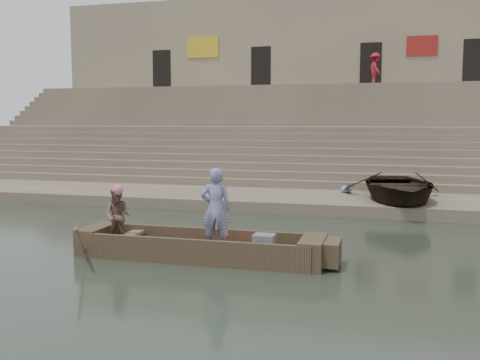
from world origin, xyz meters
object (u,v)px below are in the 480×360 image
at_px(television, 264,243).
at_px(beached_rowboat, 398,186).
at_px(standing_man, 216,209).
at_px(pedestrian, 375,69).
at_px(rowing_man, 118,216).
at_px(main_rowboat, 200,253).

height_order(television, beached_rowboat, beached_rowboat).
height_order(standing_man, pedestrian, pedestrian).
xyz_separation_m(beached_rowboat, pedestrian, (-1.20, 15.08, 5.28)).
distance_m(standing_man, rowing_man, 2.37).
distance_m(main_rowboat, beached_rowboat, 8.80).
relative_size(standing_man, pedestrian, 0.95).
distance_m(beached_rowboat, pedestrian, 16.02).
bearing_deg(beached_rowboat, rowing_man, -137.78).
bearing_deg(rowing_man, standing_man, -6.01).
bearing_deg(rowing_man, pedestrian, 69.88).
distance_m(rowing_man, television, 3.47).
xyz_separation_m(television, beached_rowboat, (2.93, 7.57, 0.47)).
bearing_deg(pedestrian, standing_man, 154.67).
relative_size(main_rowboat, television, 10.87).
bearing_deg(standing_man, television, 169.76).
relative_size(standing_man, rowing_man, 1.39).
xyz_separation_m(standing_man, television, (1.08, 0.03, -0.72)).
bearing_deg(standing_man, main_rowboat, -16.01).
bearing_deg(pedestrian, main_rowboat, 153.67).
height_order(television, pedestrian, pedestrian).
relative_size(rowing_man, pedestrian, 0.69).
xyz_separation_m(rowing_man, pedestrian, (5.18, 22.73, 5.28)).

